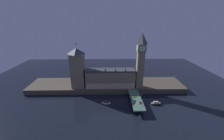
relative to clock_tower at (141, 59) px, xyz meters
name	(u,v)px	position (x,y,z in m)	size (l,w,h in m)	color
ground_plane	(106,102)	(-44.53, -25.95, -46.33)	(400.00, 400.00, 0.00)	black
embankment	(107,85)	(-44.53, 13.05, -42.84)	(220.00, 42.00, 6.98)	#4C4438
parliament_hall	(110,78)	(-39.36, 2.87, -26.98)	(65.45, 16.99, 29.78)	#7F7056
clock_tower	(141,59)	(0.00, 0.00, 0.00)	(11.01, 11.12, 74.49)	#7F7056
victoria_tower	(78,68)	(-82.85, 4.13, -12.46)	(17.50, 17.50, 59.50)	#7F7056
bridge	(136,100)	(-9.39, -30.95, -41.37)	(12.68, 46.00, 7.18)	#4C7560
car_northbound_lead	(133,96)	(-12.18, -26.36, -38.48)	(1.87, 4.73, 1.43)	yellow
car_southbound_lead	(140,103)	(-6.60, -40.16, -38.52)	(2.09, 4.53, 1.34)	red
pedestrian_near_rail	(133,102)	(-14.97, -39.67, -38.16)	(0.38, 0.38, 1.85)	black
street_lamp_near	(133,103)	(-15.37, -45.67, -35.13)	(1.34, 0.60, 6.42)	#2D3333
street_lamp_mid	(141,96)	(-3.41, -30.95, -35.23)	(1.34, 0.60, 6.26)	#2D3333
boat_upstream	(106,103)	(-44.67, -30.55, -44.89)	(11.52, 5.13, 3.93)	white
boat_downstream	(156,103)	(14.01, -32.70, -44.89)	(12.62, 3.84, 3.94)	#28282D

